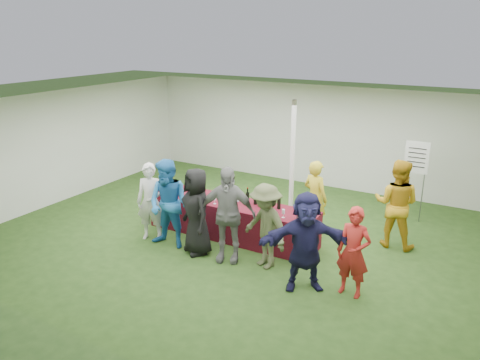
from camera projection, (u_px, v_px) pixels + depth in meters
The scene contains 18 objects.
ground at pixel (244, 237), 9.60m from camera, with size 60.00×60.00×0.00m, color #284719.
tent at pixel (292, 164), 9.94m from camera, with size 10.00×10.00×10.00m.
serving_table at pixel (232, 219), 9.54m from camera, with size 3.60×0.80×0.75m, color maroon.
wine_bottles at pixel (262, 200), 9.19m from camera, with size 0.76×0.15×0.32m.
wine_glasses at pixel (207, 197), 9.39m from camera, with size 2.70×0.10×0.16m.
water_bottle at pixel (237, 197), 9.42m from camera, with size 0.07×0.07×0.23m.
bar_towel at pixel (305, 215), 8.72m from camera, with size 0.25×0.18×0.03m, color white.
dump_bucket at pixel (303, 217), 8.44m from camera, with size 0.26×0.26×0.18m, color slate.
wine_list_sign at pixel (416, 164), 10.07m from camera, with size 0.50×0.03×1.80m.
staff_pourer at pixel (315, 198), 9.50m from camera, with size 0.58×0.38×1.59m, color gold.
staff_back at pixel (396, 204), 8.98m from camera, with size 0.85×0.66×1.76m, color #C08C17.
customer_0 at pixel (151, 202), 9.33m from camera, with size 0.58×0.38×1.58m, color beige.
customer_1 at pixel (169, 204), 8.96m from camera, with size 0.85×0.66×1.75m, color #216AAF.
customer_2 at pixel (197, 211), 8.72m from camera, with size 0.81×0.53×1.67m, color black.
customer_3 at pixel (227, 214), 8.41m from camera, with size 1.05×0.44×1.80m, color slate.
customer_4 at pixel (265, 226), 8.20m from camera, with size 1.00×0.58×1.55m, color #474D2D.
customer_5 at pixel (306, 242), 7.49m from camera, with size 1.54×0.49×1.66m, color #19183E.
customer_6 at pixel (353, 252), 7.32m from camera, with size 0.54×0.36×1.48m, color #A8201C.
Camera 1 is at (4.29, -7.65, 4.08)m, focal length 35.00 mm.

